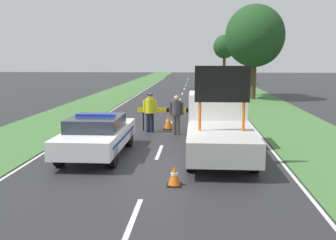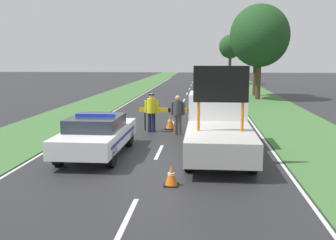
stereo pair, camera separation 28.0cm
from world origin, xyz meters
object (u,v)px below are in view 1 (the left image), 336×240
at_px(traffic_cone_centre_front, 235,124).
at_px(road_barrier, 166,112).
at_px(police_officer, 150,109).
at_px(roadside_tree_near_right, 255,36).
at_px(traffic_cone_near_police, 174,176).
at_px(queued_car_sedan_silver, 210,101).
at_px(queued_car_van_white, 205,86).
at_px(queued_car_suv_grey, 209,90).
at_px(pedestrian_civilian, 176,112).
at_px(police_car, 97,134).
at_px(roadside_tree_near_left, 225,47).
at_px(roadside_tree_mid_left, 251,39).
at_px(work_truck, 218,125).
at_px(queued_car_hatch_blue, 203,81).
at_px(traffic_cone_near_truck, 169,122).

bearing_deg(traffic_cone_centre_front, road_barrier, -171.56).
distance_m(police_officer, roadside_tree_near_right, 16.84).
xyz_separation_m(traffic_cone_near_police, queued_car_sedan_silver, (1.39, 13.62, 0.53)).
bearing_deg(roadside_tree_near_right, queued_car_van_white, 132.45).
bearing_deg(queued_car_suv_grey, police_officer, 76.81).
bearing_deg(queued_car_van_white, pedestrian_civilian, 85.11).
height_order(police_car, road_barrier, police_car).
bearing_deg(police_officer, pedestrian_civilian, 129.91).
relative_size(queued_car_suv_grey, roadside_tree_near_left, 0.73).
xyz_separation_m(police_car, roadside_tree_mid_left, (8.17, 22.34, 4.26)).
height_order(roadside_tree_near_right, roadside_tree_mid_left, roadside_tree_near_right).
relative_size(work_truck, queued_car_van_white, 1.27).
height_order(police_car, roadside_tree_mid_left, roadside_tree_mid_left).
distance_m(road_barrier, traffic_cone_near_police, 8.00).
distance_m(queued_car_hatch_blue, roadside_tree_near_right, 12.41).
bearing_deg(roadside_tree_mid_left, roadside_tree_near_right, -92.58).
bearing_deg(police_car, work_truck, 7.41).
bearing_deg(pedestrian_civilian, police_car, -138.54).
height_order(traffic_cone_near_truck, queued_car_hatch_blue, queued_car_hatch_blue).
bearing_deg(roadside_tree_near_right, police_car, -112.58).
distance_m(police_car, work_truck, 4.25).
height_order(road_barrier, police_officer, police_officer).
height_order(police_car, work_truck, work_truck).
relative_size(police_officer, queued_car_hatch_blue, 0.39).
distance_m(traffic_cone_near_truck, queued_car_hatch_blue, 25.06).
height_order(pedestrian_civilian, queued_car_sedan_silver, pedestrian_civilian).
bearing_deg(pedestrian_civilian, queued_car_hatch_blue, 70.82).
relative_size(traffic_cone_near_police, queued_car_suv_grey, 0.12).
relative_size(police_car, queued_car_hatch_blue, 1.06).
bearing_deg(roadside_tree_near_right, police_officer, -114.27).
relative_size(police_car, queued_car_van_white, 1.04).
bearing_deg(road_barrier, traffic_cone_near_truck, 86.14).
height_order(police_car, traffic_cone_near_truck, police_car).
bearing_deg(work_truck, roadside_tree_near_right, -103.29).
bearing_deg(traffic_cone_near_truck, police_officer, -130.54).
relative_size(road_barrier, queued_car_sedan_silver, 0.64).
bearing_deg(traffic_cone_near_truck, queued_car_suv_grey, 79.34).
bearing_deg(traffic_cone_near_truck, police_car, -111.48).
xyz_separation_m(police_car, traffic_cone_near_truck, (2.10, 5.34, -0.41)).
bearing_deg(roadside_tree_near_right, traffic_cone_near_truck, -113.00).
distance_m(police_officer, pedestrian_civilian, 1.32).
xyz_separation_m(police_officer, queued_car_suv_grey, (3.10, 13.21, -0.21)).
height_order(police_officer, queued_car_hatch_blue, police_officer).
distance_m(traffic_cone_near_truck, roadside_tree_mid_left, 18.65).
bearing_deg(queued_car_hatch_blue, queued_car_suv_grey, 91.14).
bearing_deg(police_car, queued_car_suv_grey, 74.28).
distance_m(traffic_cone_near_police, queued_car_sedan_silver, 13.70).
distance_m(queued_car_van_white, queued_car_hatch_blue, 6.80).
xyz_separation_m(traffic_cone_near_police, queued_car_van_white, (1.37, 26.59, 0.50)).
bearing_deg(roadside_tree_near_right, roadside_tree_mid_left, 87.42).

